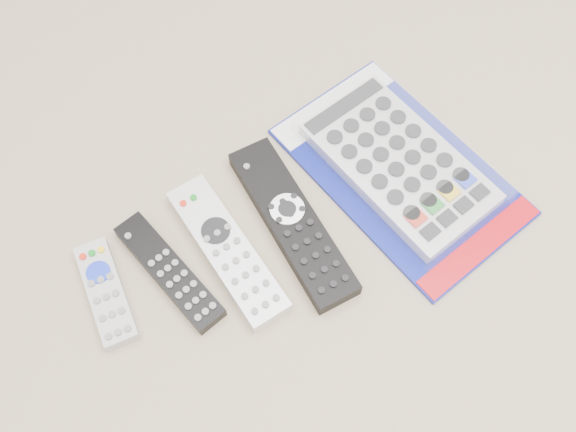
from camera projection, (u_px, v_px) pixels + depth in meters
remote_small_grey at (106, 293)px, 0.81m from camera, size 0.07×0.15×0.02m
remote_slim_black at (170, 272)px, 0.83m from camera, size 0.06×0.19×0.02m
remote_silver_dvd at (228, 251)px, 0.84m from camera, size 0.07×0.23×0.03m
remote_large_black at (292, 222)px, 0.85m from camera, size 0.09×0.26×0.03m
jumbo_remote_packaged at (399, 163)px, 0.89m from camera, size 0.22×0.35×0.05m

